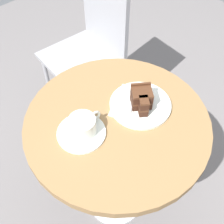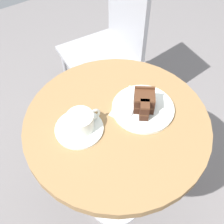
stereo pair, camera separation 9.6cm
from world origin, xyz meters
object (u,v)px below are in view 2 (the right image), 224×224
Objects in this scene: fork at (137,97)px; napkin at (142,108)px; coffee_cup at (81,121)px; cafe_chair at (113,35)px; teaspoon at (64,131)px; cake_plate at (143,108)px; saucer at (79,129)px; cake_slice at (144,102)px.

fork reaches higher than napkin.
cafe_chair is (0.50, 0.54, -0.18)m from coffee_cup.
fork is 0.05m from napkin.
napkin is at bearing -107.79° from teaspoon.
napkin is (0.28, -0.06, -0.01)m from teaspoon.
coffee_cup is at bearing 167.49° from cake_plate.
teaspoon is at bearing 160.39° from saucer.
cafe_chair is at bearing 65.08° from napkin.
cake_slice is (0.28, -0.07, 0.04)m from teaspoon.
cake_slice is 0.68m from cafe_chair.
napkin is at bearing -20.51° from cafe_chair.
cafe_chair reaches higher than teaspoon.
teaspoon is at bearing 165.20° from cake_slice.
cafe_chair is (0.56, 0.52, -0.15)m from teaspoon.
napkin is (-0.01, -0.04, -0.01)m from fork.
teaspoon is (-0.06, 0.02, -0.03)m from coffee_cup.
cake_plate is 0.94× the size of napkin.
napkin is (0.23, -0.04, -0.04)m from coffee_cup.
teaspoon is 0.29m from napkin.
teaspoon is at bearing -42.33° from cafe_chair.
napkin is at bearing 109.39° from cake_plate.
saucer reaches higher than napkin.
saucer is at bearing 167.85° from cake_plate.
coffee_cup is 1.26× the size of teaspoon.
coffee_cup is at bearing 168.73° from napkin.
cafe_chair is at bearing 47.40° from coffee_cup.
cake_plate is at bearing 56.70° from cake_slice.
teaspoon is at bearing 162.91° from coffee_cup.
cake_plate is 0.67m from cafe_chair.
fork is at bearing -0.50° from coffee_cup.
coffee_cup is 0.13× the size of cafe_chair.
teaspoon is 0.29m from cake_slice.
coffee_cup reaches higher than teaspoon.
cake_plate is 0.04m from cake_slice.
cafe_chair is at bearing -52.04° from teaspoon.
coffee_cup reaches higher than napkin.
cake_plate is 0.01m from napkin.
cake_plate is at bearing -20.15° from cafe_chair.
napkin is (-0.00, 0.01, -0.00)m from cake_plate.
fork is at bearing -0.62° from saucer.
cafe_chair reaches higher than cake_slice.
teaspoon is 0.30m from fork.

